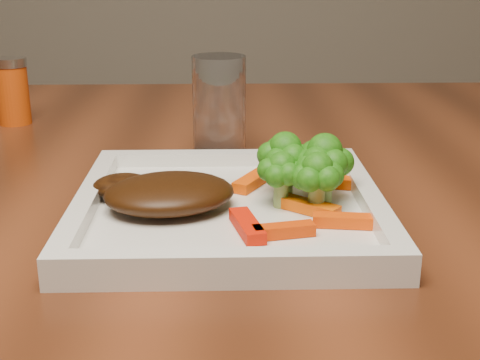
{
  "coord_description": "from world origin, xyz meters",
  "views": [
    {
      "loc": [
        0.36,
        -0.67,
        0.98
      ],
      "look_at": [
        0.38,
        -0.11,
        0.79
      ],
      "focal_mm": 50.0,
      "sensor_mm": 36.0,
      "label": 1
    }
  ],
  "objects_px": {
    "plate": "(229,213)",
    "steak": "(169,193)",
    "drinking_glass": "(219,109)",
    "spice_shaker": "(12,91)"
  },
  "relations": [
    {
      "from": "plate",
      "to": "drinking_glass",
      "type": "xyz_separation_m",
      "value": [
        -0.01,
        0.18,
        0.05
      ]
    },
    {
      "from": "plate",
      "to": "drinking_glass",
      "type": "distance_m",
      "value": 0.19
    },
    {
      "from": "plate",
      "to": "spice_shaker",
      "type": "height_order",
      "value": "spice_shaker"
    },
    {
      "from": "plate",
      "to": "drinking_glass",
      "type": "relative_size",
      "value": 2.25
    },
    {
      "from": "steak",
      "to": "drinking_glass",
      "type": "height_order",
      "value": "drinking_glass"
    },
    {
      "from": "plate",
      "to": "spice_shaker",
      "type": "bearing_deg",
      "value": 129.21
    },
    {
      "from": "steak",
      "to": "spice_shaker",
      "type": "xyz_separation_m",
      "value": [
        -0.24,
        0.37,
        0.02
      ]
    },
    {
      "from": "plate",
      "to": "steak",
      "type": "relative_size",
      "value": 2.34
    },
    {
      "from": "spice_shaker",
      "to": "drinking_glass",
      "type": "bearing_deg",
      "value": -32.39
    },
    {
      "from": "spice_shaker",
      "to": "drinking_glass",
      "type": "distance_m",
      "value": 0.34
    }
  ]
}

